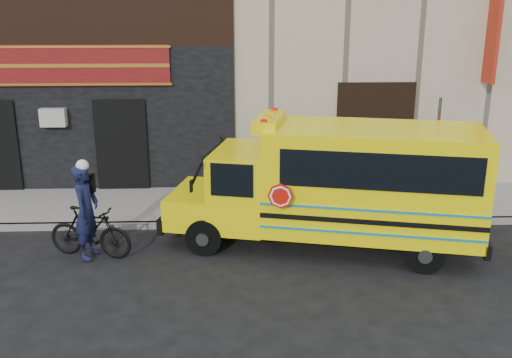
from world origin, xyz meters
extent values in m
plane|color=black|center=(0.00, 0.00, 0.00)|extent=(120.00, 120.00, 0.00)
cube|color=gray|center=(0.00, 2.60, 0.07)|extent=(40.00, 0.20, 0.15)
cube|color=slate|center=(0.00, 4.10, 0.07)|extent=(40.00, 3.00, 0.15)
cube|color=black|center=(-5.00, 5.55, 2.15)|extent=(10.00, 0.30, 4.00)
cube|color=#580C10|center=(-5.00, 5.38, 3.65)|extent=(6.50, 0.12, 1.10)
cube|color=black|center=(-3.20, 5.40, 1.40)|extent=(1.30, 0.10, 2.50)
cube|color=#A42212|center=(7.00, 5.15, 4.35)|extent=(0.10, 0.70, 2.40)
cylinder|color=black|center=(-0.68, 1.03, 0.40)|extent=(0.84, 0.45, 0.80)
cylinder|color=black|center=(-0.25, 2.88, 0.40)|extent=(0.84, 0.45, 0.80)
cylinder|color=black|center=(3.81, -0.01, 0.40)|extent=(0.84, 0.45, 0.80)
cylinder|color=black|center=(4.24, 1.84, 0.40)|extent=(0.84, 0.45, 0.80)
cube|color=yellow|center=(-0.90, 2.06, 0.80)|extent=(1.43, 2.17, 0.70)
cube|color=black|center=(-1.43, 2.18, 0.55)|extent=(0.58, 2.02, 0.35)
cube|color=yellow|center=(0.17, 1.81, 1.30)|extent=(1.64, 2.32, 1.70)
cube|color=black|center=(-0.38, 1.94, 1.70)|extent=(0.46, 1.77, 0.90)
cube|color=yellow|center=(2.95, 1.17, 1.62)|extent=(4.88, 3.16, 2.25)
cube|color=black|center=(5.17, 0.65, 0.55)|extent=(0.61, 2.17, 0.30)
cube|color=black|center=(2.80, 0.06, 2.10)|extent=(3.81, 0.92, 0.75)
cube|color=yellow|center=(0.76, 1.67, 2.78)|extent=(0.85, 1.67, 0.28)
cylinder|color=red|center=(0.90, 0.31, 1.55)|extent=(0.51, 0.15, 0.52)
cylinder|color=#39403C|center=(4.72, 2.40, 1.59)|extent=(0.07, 0.07, 3.18)
cube|color=#A42212|center=(4.69, 2.33, 2.58)|extent=(0.12, 0.27, 0.40)
cube|color=white|center=(4.69, 2.33, 2.09)|extent=(0.12, 0.27, 0.35)
imported|color=black|center=(-3.11, 1.00, 0.56)|extent=(1.94, 0.97, 1.12)
imported|color=#111534|center=(-3.12, 0.90, 1.01)|extent=(0.59, 0.80, 2.02)
camera|label=1|loc=(0.01, -10.44, 5.15)|focal=40.00mm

